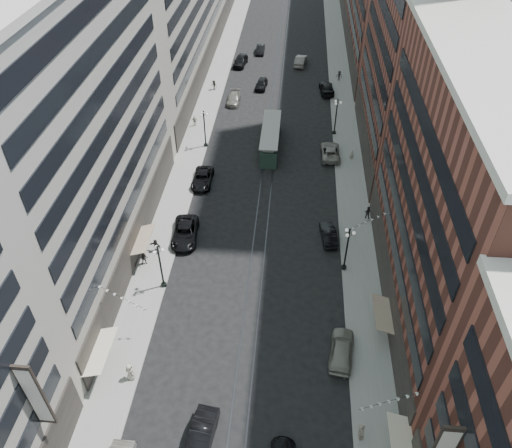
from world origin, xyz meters
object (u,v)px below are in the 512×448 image
(lamppost_sw_far, at_px, (160,265))
(car_12, at_px, (327,88))
(car_13, at_px, (261,84))
(pedestrian_9, at_px, (339,76))
(lamppost_se_mid, at_px, (336,116))
(pedestrian_6, at_px, (195,121))
(car_7, at_px, (203,178))
(car_9, at_px, (240,61))
(car_5, at_px, (201,438))
(pedestrian_7, at_px, (368,212))
(lamppost_se_far, at_px, (347,248))
(car_extra_0, at_px, (261,49))
(pedestrian_5, at_px, (156,245))
(car_10, at_px, (328,234))
(car_11, at_px, (330,152))
(pedestrian_2, at_px, (144,258))
(pedestrian_4, at_px, (361,432))
(car_8, at_px, (234,98))
(streetcar, at_px, (270,139))
(car_2, at_px, (185,233))
(car_4, at_px, (342,350))
(lamppost_sw_mid, at_px, (205,128))
(pedestrian_8, at_px, (352,154))
(pedestrian_extra_0, at_px, (214,85))
(car_14, at_px, (301,61))

(lamppost_sw_far, height_order, car_12, lamppost_sw_far)
(car_13, xyz_separation_m, pedestrian_9, (13.37, 3.89, 0.27))
(lamppost_se_mid, distance_m, pedestrian_6, 21.09)
(car_7, bearing_deg, car_9, 88.47)
(car_5, height_order, pedestrian_7, pedestrian_7)
(lamppost_se_far, relative_size, car_12, 1.01)
(lamppost_se_far, height_order, lamppost_se_mid, same)
(car_extra_0, bearing_deg, car_13, -85.04)
(pedestrian_5, bearing_deg, car_10, 30.16)
(car_11, bearing_deg, pedestrian_2, 47.49)
(pedestrian_4, bearing_deg, car_8, 7.27)
(pedestrian_4, bearing_deg, pedestrian_9, -10.17)
(pedestrian_9, bearing_deg, streetcar, -108.30)
(car_9, bearing_deg, lamppost_se_mid, -47.67)
(car_10, distance_m, pedestrian_7, 6.16)
(lamppost_se_mid, bearing_deg, car_extra_0, 113.64)
(car_2, bearing_deg, lamppost_se_mid, 49.51)
(lamppost_se_mid, bearing_deg, car_8, 150.85)
(pedestrian_4, xyz_separation_m, car_12, (-1.10, 60.26, -0.29))
(car_4, bearing_deg, car_13, -70.82)
(car_10, bearing_deg, lamppost_se_far, 100.82)
(car_13, bearing_deg, pedestrian_4, -72.81)
(lamppost_sw_mid, relative_size, pedestrian_2, 3.36)
(car_5, bearing_deg, pedestrian_6, 107.31)
(lamppost_sw_mid, distance_m, car_7, 9.21)
(pedestrian_8, bearing_deg, pedestrian_7, 89.85)
(car_4, height_order, pedestrian_7, pedestrian_7)
(pedestrian_7, xyz_separation_m, pedestrian_9, (-1.66, 37.86, 0.03))
(car_8, bearing_deg, pedestrian_6, -120.76)
(lamppost_sw_mid, distance_m, pedestrian_7, 25.97)
(pedestrian_9, distance_m, car_extra_0, 18.79)
(car_2, relative_size, car_5, 1.16)
(lamppost_sw_mid, distance_m, car_8, 14.33)
(car_2, bearing_deg, car_9, 83.90)
(lamppost_sw_mid, distance_m, car_9, 29.05)
(car_7, distance_m, car_extra_0, 44.25)
(lamppost_sw_far, relative_size, streetcar, 0.50)
(lamppost_se_mid, bearing_deg, streetcar, -153.90)
(car_13, height_order, pedestrian_extra_0, pedestrian_extra_0)
(car_13, bearing_deg, pedestrian_8, -51.00)
(car_13, bearing_deg, car_7, -95.03)
(car_9, xyz_separation_m, car_13, (4.62, -9.28, -0.15))
(car_5, bearing_deg, car_14, 91.57)
(car_13, bearing_deg, car_14, 63.53)
(car_9, distance_m, car_12, 18.68)
(pedestrian_5, xyz_separation_m, pedestrian_extra_0, (0.50, 40.09, 0.04))
(lamppost_sw_mid, bearing_deg, car_8, 80.22)
(lamppost_se_mid, xyz_separation_m, pedestrian_9, (1.48, 18.52, -2.09))
(car_10, height_order, car_14, car_14)
(lamppost_sw_mid, distance_m, pedestrian_5, 22.15)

